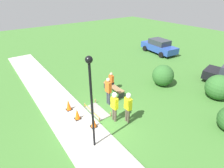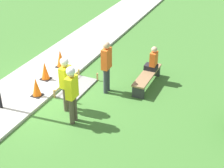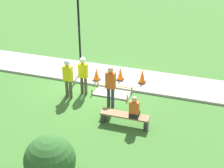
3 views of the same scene
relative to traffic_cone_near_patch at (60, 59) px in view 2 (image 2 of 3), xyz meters
name	(u,v)px [view 2 (image 2 of 3)]	position (x,y,z in m)	size (l,w,h in m)	color
ground_plane	(49,100)	(2.06, 0.81, -0.44)	(60.00, 60.00, 0.00)	#3D702D
sidewalk	(22,91)	(2.06, -0.30, -0.39)	(28.00, 2.23, 0.10)	#ADAAA3
wet_concrete_patch	(77,88)	(1.07, 1.30, -0.41)	(1.69, 0.82, 0.30)	gray
traffic_cone_near_patch	(60,59)	(0.00, 0.00, 0.00)	(0.34, 0.34, 0.69)	black
traffic_cone_far_patch	(45,71)	(1.07, 0.03, -0.01)	(0.34, 0.34, 0.67)	black
traffic_cone_sidewalk_edge	(36,87)	(2.14, 0.41, -0.02)	(0.34, 0.34, 0.65)	black
park_bench	(147,77)	(-0.14, 3.43, -0.10)	(1.91, 0.44, 0.47)	#2D2D33
person_seated_on_bench	(153,61)	(-0.52, 3.48, 0.38)	(0.36, 0.44, 0.89)	black
worker_supervisor	(72,90)	(2.78, 2.17, 0.65)	(0.40, 0.26, 1.82)	brown
worker_assistant	(66,79)	(2.28, 1.66, 0.63)	(0.40, 0.26, 1.79)	brown
bystander_in_orange_shirt	(106,64)	(0.80, 2.32, 0.61)	(0.40, 0.24, 1.84)	#383D47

